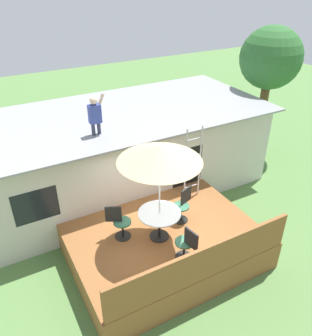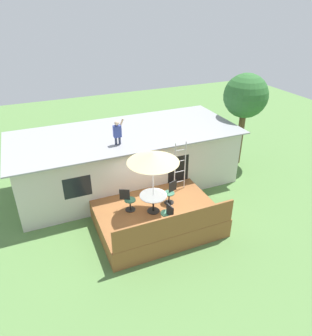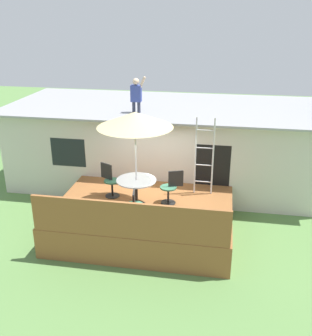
% 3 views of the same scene
% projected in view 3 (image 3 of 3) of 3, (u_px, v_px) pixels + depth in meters
% --- Properties ---
extents(ground_plane, '(40.00, 40.00, 0.00)m').
position_uv_depth(ground_plane, '(144.00, 230.00, 10.86)').
color(ground_plane, '#567F42').
extents(house, '(10.50, 4.50, 2.70)m').
position_uv_depth(house, '(165.00, 144.00, 13.65)').
color(house, beige).
rests_on(house, ground).
extents(deck, '(4.67, 3.51, 0.80)m').
position_uv_depth(deck, '(144.00, 218.00, 10.71)').
color(deck, brown).
rests_on(deck, ground).
extents(deck_railing, '(4.57, 0.08, 0.90)m').
position_uv_depth(deck_railing, '(128.00, 221.00, 8.84)').
color(deck_railing, brown).
rests_on(deck_railing, deck).
extents(patio_table, '(1.04, 1.04, 0.74)m').
position_uv_depth(patio_table, '(136.00, 185.00, 10.30)').
color(patio_table, black).
rests_on(patio_table, deck).
extents(patio_umbrella, '(1.90, 1.90, 2.54)m').
position_uv_depth(patio_umbrella, '(135.00, 120.00, 9.65)').
color(patio_umbrella, silver).
rests_on(patio_umbrella, deck).
extents(step_ladder, '(0.52, 0.04, 2.20)m').
position_uv_depth(step_ladder, '(204.00, 157.00, 10.83)').
color(step_ladder, silver).
rests_on(step_ladder, deck).
extents(person_figure, '(0.47, 0.20, 1.11)m').
position_uv_depth(person_figure, '(136.00, 93.00, 11.99)').
color(person_figure, '#33384C').
rests_on(person_figure, house).
extents(patio_chair_left, '(0.58, 0.44, 0.92)m').
position_uv_depth(patio_chair_left, '(110.00, 180.00, 10.92)').
color(patio_chair_left, black).
rests_on(patio_chair_left, deck).
extents(patio_chair_right, '(0.60, 0.44, 0.92)m').
position_uv_depth(patio_chair_right, '(171.00, 187.00, 10.49)').
color(patio_chair_right, black).
rests_on(patio_chair_right, deck).
extents(patio_chair_near, '(0.44, 0.62, 0.92)m').
position_uv_depth(patio_chair_near, '(134.00, 207.00, 9.44)').
color(patio_chair_near, black).
rests_on(patio_chair_near, deck).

